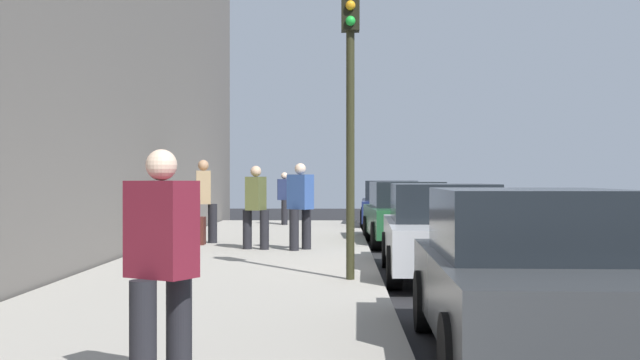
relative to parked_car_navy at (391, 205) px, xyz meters
The scene contains 14 objects.
ground_plane 12.06m from the parked_car_navy, ahead, with size 56.00×56.00×0.00m, color black.
sidewalk 12.50m from the parked_car_navy, 15.30° to the right, with size 28.00×4.60×0.15m, color #A39E93.
lane_stripe_centre 12.48m from the parked_car_navy, 14.91° to the left, with size 28.00×0.14×0.01m, color gold.
parked_car_navy is the anchor object (origin of this frame).
parked_car_green 6.15m from the parked_car_navy, ahead, with size 4.18×2.02×1.51m.
parked_car_silver 12.24m from the parked_car_navy, ahead, with size 4.63×2.00×1.51m.
parked_car_charcoal 18.06m from the parked_car_navy, ahead, with size 4.24×1.97×1.51m.
pedestrian_olive_coat 9.57m from the parked_car_navy, 20.29° to the right, with size 0.52×0.55×1.70m.
pedestrian_blue_coat 9.41m from the parked_car_navy, 14.81° to the right, with size 0.52×0.56×1.75m.
pedestrian_tan_coat 8.79m from the parked_car_navy, 31.99° to the right, with size 0.55×0.61×1.86m.
pedestrian_burgundy_coat 19.94m from the parked_car_navy, ahead, with size 0.50×0.53×1.66m.
pedestrian_navy_coat 3.37m from the parked_car_navy, 82.75° to the right, with size 0.53×0.47×1.62m.
traffic_light_pole 13.99m from the parked_car_navy, ahead, with size 0.35×0.26×4.27m.
rolling_suitcase 9.17m from the parked_car_navy, 30.55° to the right, with size 0.34×0.22×0.97m.
Camera 1 is at (13.14, -1.61, 1.62)m, focal length 44.81 mm.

